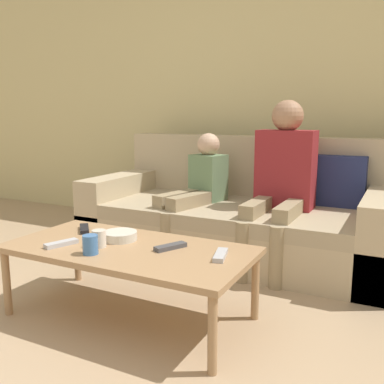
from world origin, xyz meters
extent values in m
cube|color=beige|center=(0.00, 2.69, 1.30)|extent=(12.00, 0.06, 2.60)
cube|color=tan|center=(0.14, 1.93, 0.14)|extent=(2.20, 0.99, 0.28)
cube|color=tan|center=(0.14, 1.84, 0.33)|extent=(1.76, 0.81, 0.10)
cube|color=tan|center=(0.14, 2.34, 0.62)|extent=(2.20, 0.18, 0.48)
cube|color=tan|center=(-0.85, 1.93, 0.27)|extent=(0.22, 0.99, 0.54)
cube|color=tan|center=(1.13, 1.93, 0.27)|extent=(0.22, 0.99, 0.54)
cube|color=navy|center=(0.82, 2.19, 0.56)|extent=(0.36, 0.12, 0.36)
cylinder|color=#A87F56|center=(-0.56, 0.48, 0.17)|extent=(0.04, 0.04, 0.35)
cylinder|color=#A87F56|center=(0.60, 0.48, 0.17)|extent=(0.04, 0.04, 0.35)
cylinder|color=#A87F56|center=(-0.56, 1.02, 0.17)|extent=(0.04, 0.04, 0.35)
cylinder|color=#A87F56|center=(0.60, 1.02, 0.17)|extent=(0.04, 0.04, 0.35)
cube|color=#A87F56|center=(0.02, 0.75, 0.36)|extent=(1.25, 0.61, 0.03)
cylinder|color=#9E8966|center=(0.37, 1.45, 0.19)|extent=(0.09, 0.09, 0.38)
cylinder|color=#9E8966|center=(0.59, 1.45, 0.19)|extent=(0.09, 0.09, 0.38)
cube|color=#9E8966|center=(0.38, 1.71, 0.43)|extent=(0.11, 0.45, 0.09)
cube|color=#9E8966|center=(0.59, 1.71, 0.43)|extent=(0.11, 0.45, 0.09)
cube|color=maroon|center=(0.49, 1.97, 0.65)|extent=(0.39, 0.21, 0.54)
sphere|color=#A87A5B|center=(0.49, 1.97, 1.02)|extent=(0.21, 0.21, 0.21)
cylinder|color=#9E8966|center=(-0.29, 1.49, 0.19)|extent=(0.11, 0.11, 0.38)
cylinder|color=#9E8966|center=(-0.17, 1.46, 0.19)|extent=(0.11, 0.11, 0.38)
cube|color=#9E8966|center=(-0.23, 1.74, 0.43)|extent=(0.20, 0.46, 0.09)
cube|color=#9E8966|center=(-0.11, 1.71, 0.43)|extent=(0.20, 0.46, 0.09)
cube|color=#66845B|center=(-0.10, 1.98, 0.56)|extent=(0.27, 0.25, 0.35)
sphere|color=#D1A889|center=(-0.10, 1.98, 0.81)|extent=(0.17, 0.17, 0.17)
cylinder|color=#3D70B2|center=(-0.07, 0.57, 0.42)|extent=(0.07, 0.07, 0.09)
cylinder|color=silver|center=(-0.11, 0.68, 0.42)|extent=(0.07, 0.07, 0.09)
cube|color=#B7B7BC|center=(-0.29, 0.61, 0.39)|extent=(0.10, 0.18, 0.02)
cube|color=black|center=(-0.38, 0.89, 0.39)|extent=(0.15, 0.16, 0.02)
cube|color=#B7B7BC|center=(0.50, 0.81, 0.39)|extent=(0.09, 0.18, 0.02)
cube|color=#47474C|center=(0.23, 0.81, 0.39)|extent=(0.12, 0.17, 0.02)
cylinder|color=beige|center=(-0.09, 0.83, 0.40)|extent=(0.18, 0.18, 0.05)
camera|label=1|loc=(1.23, -0.95, 1.03)|focal=40.00mm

